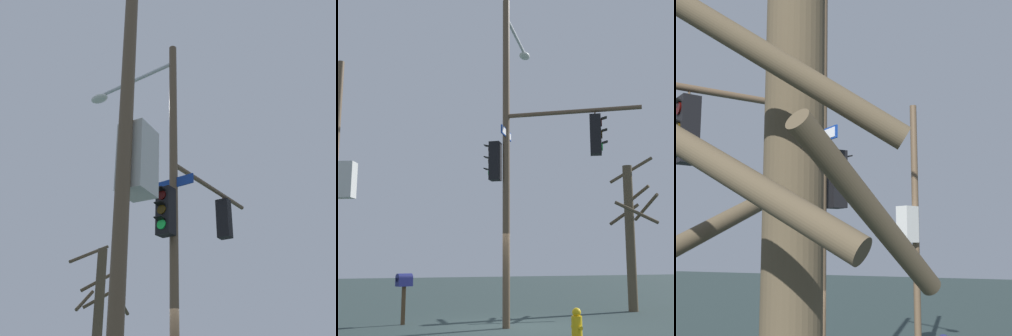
% 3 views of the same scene
% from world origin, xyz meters
% --- Properties ---
extents(main_signal_pole_assembly, '(4.82, 3.66, 9.45)m').
position_xyz_m(main_signal_pole_assembly, '(0.20, 0.14, 5.24)').
color(main_signal_pole_assembly, brown).
rests_on(main_signal_pole_assembly, ground).
extents(secondary_pole_assembly, '(0.55, 0.68, 7.08)m').
position_xyz_m(secondary_pole_assembly, '(-0.64, -4.80, 3.66)').
color(secondary_pole_assembly, brown).
rests_on(secondary_pole_assembly, ground).
extents(bare_tree_behind_pole, '(2.23, 2.21, 5.70)m').
position_xyz_m(bare_tree_behind_pole, '(-2.31, 5.53, 2.84)').
color(bare_tree_behind_pole, brown).
rests_on(bare_tree_behind_pole, ground).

